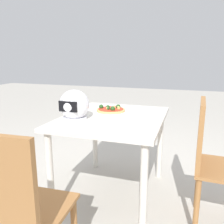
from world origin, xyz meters
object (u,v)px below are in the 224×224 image
(chair_side, at_px, (213,158))
(chair_far, at_px, (14,210))
(motorcycle_helmet, at_px, (74,105))
(dining_table, at_px, (113,127))
(pizza, at_px, (111,110))

(chair_side, height_order, chair_far, same)
(motorcycle_helmet, xyz_separation_m, chair_side, (-1.02, -0.03, -0.31))
(dining_table, xyz_separation_m, chair_side, (-0.76, 0.15, -0.11))
(dining_table, height_order, motorcycle_helmet, motorcycle_helmet)
(dining_table, relative_size, chair_side, 1.10)
(motorcycle_helmet, relative_size, chair_side, 0.26)
(pizza, height_order, chair_far, chair_far)
(motorcycle_helmet, xyz_separation_m, chair_far, (-0.12, 0.85, -0.31))
(chair_far, bearing_deg, motorcycle_helmet, -82.28)
(dining_table, height_order, chair_side, chair_side)
(chair_side, bearing_deg, motorcycle_helmet, 1.47)
(dining_table, bearing_deg, pizza, -62.90)
(dining_table, relative_size, chair_far, 1.10)
(chair_far, bearing_deg, pizza, -93.99)
(motorcycle_helmet, bearing_deg, dining_table, -145.07)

